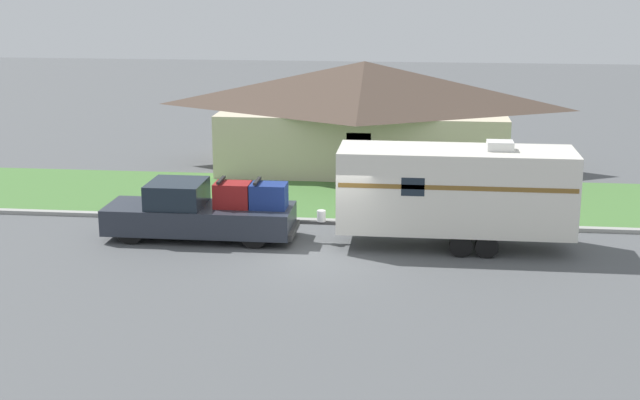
% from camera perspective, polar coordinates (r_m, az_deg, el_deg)
% --- Properties ---
extents(ground_plane, '(120.00, 120.00, 0.00)m').
position_cam_1_polar(ground_plane, '(27.23, 0.58, -3.70)').
color(ground_plane, '#515456').
extents(curb_strip, '(80.00, 0.30, 0.14)m').
position_cam_1_polar(curb_strip, '(30.77, 1.30, -1.40)').
color(curb_strip, '#999993').
rests_on(curb_strip, ground_plane).
extents(lawn_strip, '(80.00, 7.00, 0.03)m').
position_cam_1_polar(lawn_strip, '(34.30, 1.86, 0.17)').
color(lawn_strip, '#477538').
rests_on(lawn_strip, ground_plane).
extents(house_across_street, '(13.12, 7.04, 4.67)m').
position_cam_1_polar(house_across_street, '(39.36, 2.84, 5.61)').
color(house_across_street, beige).
rests_on(house_across_street, ground_plane).
extents(pickup_truck, '(6.20, 2.05, 2.01)m').
position_cam_1_polar(pickup_truck, '(29.18, -7.61, -0.78)').
color(pickup_truck, black).
rests_on(pickup_truck, ground_plane).
extents(travel_trailer, '(8.55, 2.34, 3.43)m').
position_cam_1_polar(travel_trailer, '(28.10, 8.66, 0.66)').
color(travel_trailer, black).
rests_on(travel_trailer, ground_plane).
extents(mailbox, '(0.48, 0.20, 1.33)m').
position_cam_1_polar(mailbox, '(31.31, 7.09, 0.56)').
color(mailbox, brown).
rests_on(mailbox, ground_plane).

